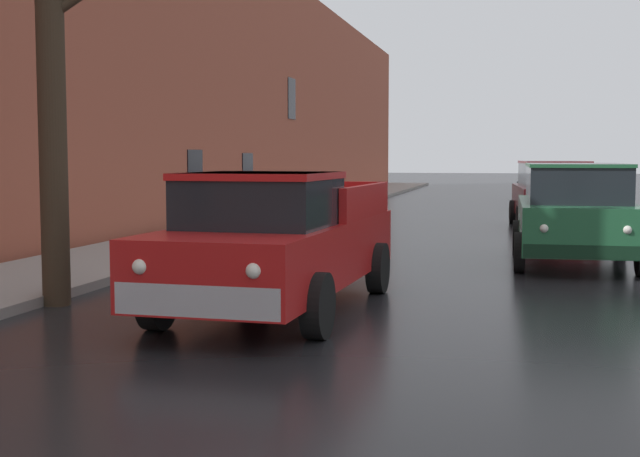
% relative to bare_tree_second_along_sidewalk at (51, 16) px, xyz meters
% --- Properties ---
extents(left_sidewalk_slab, '(2.57, 80.00, 0.14)m').
position_rel_bare_tree_second_along_sidewalk_xyz_m(left_sidewalk_slab, '(-1.41, 8.85, -3.67)').
color(left_sidewalk_slab, gray).
rests_on(left_sidewalk_slab, ground).
extents(brick_townhouse_facade, '(0.63, 80.00, 8.81)m').
position_rel_bare_tree_second_along_sidewalk_xyz_m(brick_townhouse_facade, '(-3.19, 8.86, 0.67)').
color(brick_townhouse_facade, '#9E4C38').
rests_on(brick_townhouse_facade, ground).
extents(snow_bank_near_corner_left, '(1.92, 1.12, 0.50)m').
position_rel_bare_tree_second_along_sidewalk_xyz_m(snow_bank_near_corner_left, '(0.32, 17.69, -3.49)').
color(snow_bank_near_corner_left, white).
rests_on(snow_bank_near_corner_left, ground).
extents(bare_tree_second_along_sidewalk, '(3.12, 2.95, 7.22)m').
position_rel_bare_tree_second_along_sidewalk_xyz_m(bare_tree_second_along_sidewalk, '(0.00, 0.00, 0.00)').
color(bare_tree_second_along_sidewalk, '#382B1E').
rests_on(bare_tree_second_along_sidewalk, ground).
extents(pickup_truck_red_approaching_near_lane, '(2.25, 5.51, 1.76)m').
position_rel_bare_tree_second_along_sidewalk_xyz_m(pickup_truck_red_approaching_near_lane, '(2.93, 0.24, -2.86)').
color(pickup_truck_red_approaching_near_lane, red).
rests_on(pickup_truck_red_approaching_near_lane, ground).
extents(suv_green_parked_kerbside_close, '(2.19, 4.61, 1.82)m').
position_rel_bare_tree_second_along_sidewalk_xyz_m(suv_green_parked_kerbside_close, '(6.86, 6.06, -2.75)').
color(suv_green_parked_kerbside_close, '#1E5633').
rests_on(suv_green_parked_kerbside_close, ground).
extents(suv_maroon_parked_kerbside_mid, '(2.32, 4.88, 1.82)m').
position_rel_bare_tree_second_along_sidewalk_xyz_m(suv_maroon_parked_kerbside_mid, '(6.77, 14.02, -2.75)').
color(suv_maroon_parked_kerbside_mid, maroon).
rests_on(suv_maroon_parked_kerbside_mid, ground).
extents(sedan_white_parked_far_down_block, '(2.20, 4.44, 1.42)m').
position_rel_bare_tree_second_along_sidewalk_xyz_m(sedan_white_parked_far_down_block, '(6.82, 22.00, -2.98)').
color(sedan_white_parked_far_down_block, silver).
rests_on(sedan_white_parked_far_down_block, ground).
extents(sedan_grey_queued_behind_truck, '(2.00, 3.98, 1.42)m').
position_rel_bare_tree_second_along_sidewalk_xyz_m(sedan_grey_queued_behind_truck, '(6.69, 28.98, -2.99)').
color(sedan_grey_queued_behind_truck, slate).
rests_on(sedan_grey_queued_behind_truck, ground).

